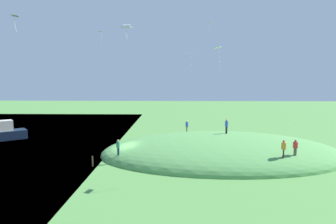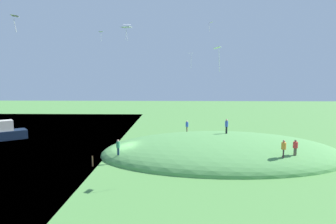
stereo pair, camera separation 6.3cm
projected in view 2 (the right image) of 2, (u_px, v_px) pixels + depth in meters
name	position (u px, v px, depth m)	size (l,w,h in m)	color
ground_plane	(124.00, 158.00, 34.95)	(160.00, 160.00, 0.00)	#4F8941
grass_hill	(221.00, 155.00, 36.42)	(28.85, 17.72, 4.80)	#55954D
person_walking_path	(227.00, 124.00, 37.05)	(0.52, 0.52, 1.80)	black
person_watching_kites	(118.00, 145.00, 32.56)	(0.42, 0.42, 1.70)	navy
person_near_shore	(284.00, 147.00, 29.65)	(0.58, 0.58, 1.76)	#3D292D
person_on_hilltop	(295.00, 146.00, 30.31)	(0.54, 0.54, 1.59)	brown
person_with_child	(187.00, 125.00, 42.66)	(0.52, 0.52, 1.66)	brown
kite_0	(127.00, 25.00, 43.39)	(1.14, 0.82, 2.21)	white
kite_2	(211.00, 23.00, 46.13)	(0.64, 0.80, 1.47)	silver
kite_3	(190.00, 54.00, 41.76)	(0.85, 0.64, 2.12)	white
kite_4	(218.00, 49.00, 27.28)	(0.81, 1.01, 2.26)	white
kite_5	(126.00, 28.00, 32.44)	(1.32, 1.11, 1.44)	white
kite_7	(15.00, 17.00, 24.40)	(0.76, 0.91, 1.32)	white
kite_10	(101.00, 32.00, 42.03)	(0.74, 0.88, 1.41)	white
mooring_post	(92.00, 161.00, 31.68)	(0.14, 0.14, 1.09)	brown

